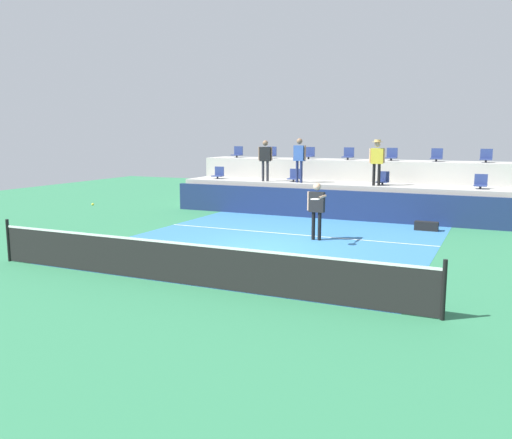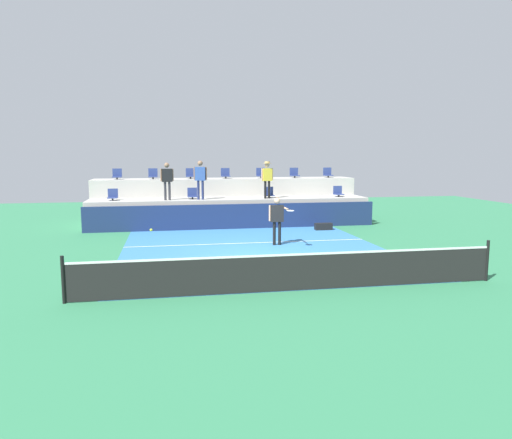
{
  "view_description": "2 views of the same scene",
  "coord_description": "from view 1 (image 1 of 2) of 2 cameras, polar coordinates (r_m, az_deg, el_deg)",
  "views": [
    {
      "loc": [
        5.99,
        -13.39,
        3.17
      ],
      "look_at": [
        0.07,
        -0.55,
        0.92
      ],
      "focal_mm": 37.64,
      "sensor_mm": 36.0,
      "label": 1
    },
    {
      "loc": [
        -2.89,
        -14.68,
        3.23
      ],
      "look_at": [
        -0.21,
        -0.3,
        1.25
      ],
      "focal_mm": 33.15,
      "sensor_mm": 36.0,
      "label": 2
    }
  ],
  "objects": [
    {
      "name": "ground_plane",
      "position": [
        15.01,
        0.65,
        -3.14
      ],
      "size": [
        40.0,
        40.0,
        0.0
      ],
      "primitive_type": "plane",
      "color": "#2D754C"
    },
    {
      "name": "court_inner_paint",
      "position": [
        15.91,
        2.12,
        -2.44
      ],
      "size": [
        9.0,
        10.0,
        0.01
      ],
      "primitive_type": "cube",
      "color": "teal",
      "rests_on": "ground_plane"
    },
    {
      "name": "court_service_line",
      "position": [
        17.18,
        3.92,
        -1.58
      ],
      "size": [
        9.0,
        0.06,
        0.0
      ],
      "primitive_type": "cube",
      "color": "white",
      "rests_on": "ground_plane"
    },
    {
      "name": "tennis_net",
      "position": [
        11.46,
        -7.58,
        -4.51
      ],
      "size": [
        10.48,
        0.08,
        1.07
      ],
      "color": "black",
      "rests_on": "ground_plane"
    },
    {
      "name": "sponsor_backboard",
      "position": [
        20.47,
        7.53,
        1.61
      ],
      "size": [
        13.0,
        0.16,
        1.1
      ],
      "primitive_type": "cube",
      "color": "navy",
      "rests_on": "ground_plane"
    },
    {
      "name": "seating_tier_lower",
      "position": [
        21.69,
        8.56,
        2.21
      ],
      "size": [
        13.0,
        1.8,
        1.25
      ],
      "primitive_type": "cube",
      "color": "#ADAAA3",
      "rests_on": "ground_plane"
    },
    {
      "name": "seating_tier_upper",
      "position": [
        23.37,
        9.82,
        3.71
      ],
      "size": [
        13.0,
        1.8,
        2.1
      ],
      "primitive_type": "cube",
      "color": "#ADAAA3",
      "rests_on": "ground_plane"
    },
    {
      "name": "stadium_chair_lower_far_left",
      "position": [
        23.59,
        -4.02,
        4.88
      ],
      "size": [
        0.44,
        0.4,
        0.52
      ],
      "color": "#2D2D33",
      "rests_on": "seating_tier_lower"
    },
    {
      "name": "stadium_chair_lower_left",
      "position": [
        22.11,
        4.08,
        4.6
      ],
      "size": [
        0.44,
        0.4,
        0.52
      ],
      "color": "#2D2D33",
      "rests_on": "seating_tier_lower"
    },
    {
      "name": "stadium_chair_lower_right",
      "position": [
        21.11,
        13.33,
        4.17
      ],
      "size": [
        0.44,
        0.4,
        0.52
      ],
      "color": "#2D2D33",
      "rests_on": "seating_tier_lower"
    },
    {
      "name": "stadium_chair_lower_far_right",
      "position": [
        20.71,
        22.77,
        3.62
      ],
      "size": [
        0.44,
        0.4,
        0.52
      ],
      "color": "#2D2D33",
      "rests_on": "seating_tier_lower"
    },
    {
      "name": "stadium_chair_upper_far_left",
      "position": [
        25.12,
        -1.97,
        7.09
      ],
      "size": [
        0.44,
        0.4,
        0.52
      ],
      "color": "#2D2D33",
      "rests_on": "seating_tier_upper"
    },
    {
      "name": "stadium_chair_upper_left",
      "position": [
        24.41,
        1.61,
        7.04
      ],
      "size": [
        0.44,
        0.4,
        0.52
      ],
      "color": "#2D2D33",
      "rests_on": "seating_tier_upper"
    },
    {
      "name": "stadium_chair_upper_mid_left",
      "position": [
        23.75,
        5.68,
        6.94
      ],
      "size": [
        0.44,
        0.4,
        0.52
      ],
      "color": "#2D2D33",
      "rests_on": "seating_tier_upper"
    },
    {
      "name": "stadium_chair_upper_center",
      "position": [
        23.24,
        9.79,
        6.81
      ],
      "size": [
        0.44,
        0.4,
        0.52
      ],
      "color": "#2D2D33",
      "rests_on": "seating_tier_upper"
    },
    {
      "name": "stadium_chair_upper_mid_right",
      "position": [
        22.83,
        14.22,
        6.63
      ],
      "size": [
        0.44,
        0.4,
        0.52
      ],
      "color": "#2D2D33",
      "rests_on": "seating_tier_upper"
    },
    {
      "name": "stadium_chair_upper_right",
      "position": [
        22.58,
        18.65,
        6.41
      ],
      "size": [
        0.44,
        0.4,
        0.52
      ],
      "color": "#2D2D33",
      "rests_on": "seating_tier_upper"
    },
    {
      "name": "stadium_chair_upper_far_right",
      "position": [
        22.45,
        23.27,
        6.14
      ],
      "size": [
        0.44,
        0.4,
        0.52
      ],
      "color": "#2D2D33",
      "rests_on": "seating_tier_upper"
    },
    {
      "name": "tennis_player",
      "position": [
        16.15,
        6.47,
        1.52
      ],
      "size": [
        0.69,
        1.21,
        1.74
      ],
      "color": "black",
      "rests_on": "ground_plane"
    },
    {
      "name": "spectator_leaning_on_rail",
      "position": [
        22.14,
        1.0,
        6.69
      ],
      "size": [
        0.59,
        0.26,
        1.68
      ],
      "color": "#2D2D33",
      "rests_on": "seating_tier_lower"
    },
    {
      "name": "spectator_in_white",
      "position": [
        21.58,
        4.63,
        6.77
      ],
      "size": [
        0.61,
        0.29,
        1.76
      ],
      "color": "navy",
      "rests_on": "seating_tier_lower"
    },
    {
      "name": "spectator_with_hat",
      "position": [
        20.72,
        12.74,
        6.45
      ],
      "size": [
        0.59,
        0.46,
        1.73
      ],
      "color": "black",
      "rests_on": "seating_tier_lower"
    },
    {
      "name": "tennis_ball",
      "position": [
        14.07,
        -16.95,
        1.54
      ],
      "size": [
        0.07,
        0.07,
        0.07
      ],
      "color": "#CCE033"
    },
    {
      "name": "equipment_bag",
      "position": [
        18.71,
        17.66,
        -0.67
      ],
      "size": [
        0.76,
        0.28,
        0.3
      ],
      "primitive_type": "cube",
      "color": "black",
      "rests_on": "ground_plane"
    }
  ]
}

